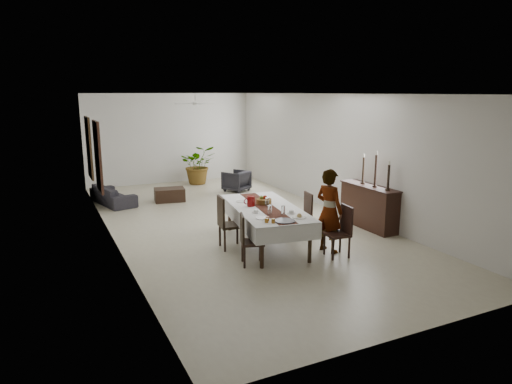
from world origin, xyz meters
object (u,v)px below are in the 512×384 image
(red_pitcher, at_px, (251,201))
(sideboard_body, at_px, (369,207))
(dining_table_top, at_px, (266,209))
(woman, at_px, (329,211))
(sofa, at_px, (113,195))

(red_pitcher, height_order, sideboard_body, red_pitcher)
(dining_table_top, height_order, woman, woman)
(dining_table_top, xyz_separation_m, red_pitcher, (-0.25, 0.21, 0.15))
(dining_table_top, relative_size, sofa, 1.43)
(red_pitcher, distance_m, sideboard_body, 3.14)
(red_pitcher, height_order, woman, woman)
(dining_table_top, xyz_separation_m, sofa, (-2.39, 5.26, -0.53))
(woman, height_order, sideboard_body, woman)
(dining_table_top, xyz_separation_m, woman, (0.98, -0.94, 0.07))
(woman, xyz_separation_m, sideboard_body, (1.87, 1.02, -0.36))
(red_pitcher, relative_size, sideboard_body, 0.13)
(sideboard_body, bearing_deg, red_pitcher, 177.70)
(sofa, bearing_deg, red_pitcher, -170.88)
(red_pitcher, relative_size, sofa, 0.12)
(woman, bearing_deg, sideboard_body, -78.16)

